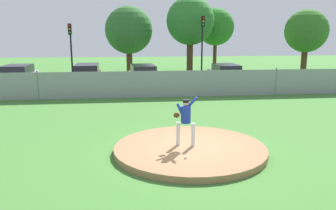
# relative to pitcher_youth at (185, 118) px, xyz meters

# --- Properties ---
(ground_plane) EXTENTS (80.00, 80.00, 0.00)m
(ground_plane) POSITION_rel_pitcher_youth_xyz_m (0.15, 5.92, -1.17)
(ground_plane) COLOR #427A33
(asphalt_strip) EXTENTS (44.00, 7.00, 0.01)m
(asphalt_strip) POSITION_rel_pitcher_youth_xyz_m (0.15, 14.42, -1.16)
(asphalt_strip) COLOR #2B2B2D
(asphalt_strip) RESTS_ON ground_plane
(pitchers_mound) EXTENTS (5.04, 5.04, 0.20)m
(pitchers_mound) POSITION_rel_pitcher_youth_xyz_m (0.15, -0.08, -1.06)
(pitchers_mound) COLOR #99704C
(pitchers_mound) RESTS_ON ground_plane
(pitcher_youth) EXTENTS (0.79, 0.32, 1.67)m
(pitcher_youth) POSITION_rel_pitcher_youth_xyz_m (0.00, 0.00, 0.00)
(pitcher_youth) COLOR silver
(pitcher_youth) RESTS_ON pitchers_mound
(baseball) EXTENTS (0.07, 0.07, 0.07)m
(baseball) POSITION_rel_pitcher_youth_xyz_m (-0.18, -1.20, -0.93)
(baseball) COLOR white
(baseball) RESTS_ON pitchers_mound
(chainlink_fence) EXTENTS (36.45, 0.07, 1.72)m
(chainlink_fence) POSITION_rel_pitcher_youth_xyz_m (0.15, 9.92, -0.36)
(chainlink_fence) COLOR gray
(chainlink_fence) RESTS_ON ground_plane
(parked_car_slate) EXTENTS (1.84, 4.73, 1.54)m
(parked_car_slate) POSITION_rel_pitcher_youth_xyz_m (5.50, 14.50, -0.41)
(parked_car_slate) COLOR slate
(parked_car_slate) RESTS_ON ground_plane
(parked_car_silver) EXTENTS (1.91, 4.37, 1.67)m
(parked_car_silver) POSITION_rel_pitcher_youth_xyz_m (-9.56, 14.33, -0.37)
(parked_car_silver) COLOR #B7BABF
(parked_car_silver) RESTS_ON ground_plane
(parked_car_champagne) EXTENTS (2.11, 4.73, 1.60)m
(parked_car_champagne) POSITION_rel_pitcher_youth_xyz_m (-0.77, 14.14, -0.40)
(parked_car_champagne) COLOR tan
(parked_car_champagne) RESTS_ON ground_plane
(parked_car_burgundy) EXTENTS (1.90, 4.76, 1.71)m
(parked_car_burgundy) POSITION_rel_pitcher_youth_xyz_m (-4.74, 14.00, -0.35)
(parked_car_burgundy) COLOR maroon
(parked_car_burgundy) RESTS_ON ground_plane
(traffic_cone_orange) EXTENTS (0.40, 0.40, 0.55)m
(traffic_cone_orange) POSITION_rel_pitcher_youth_xyz_m (9.04, 14.51, -0.91)
(traffic_cone_orange) COLOR orange
(traffic_cone_orange) RESTS_ON asphalt_strip
(traffic_light_near) EXTENTS (0.28, 0.46, 4.61)m
(traffic_light_near) POSITION_rel_pitcher_youth_xyz_m (-6.55, 18.93, 2.00)
(traffic_light_near) COLOR black
(traffic_light_near) RESTS_ON ground_plane
(traffic_light_far) EXTENTS (0.28, 0.46, 5.27)m
(traffic_light_far) POSITION_rel_pitcher_youth_xyz_m (4.58, 18.95, 2.41)
(traffic_light_far) COLOR black
(traffic_light_far) RESTS_ON ground_plane
(tree_tall_centre) EXTENTS (4.56, 4.56, 6.40)m
(tree_tall_centre) POSITION_rel_pitcher_youth_xyz_m (-1.72, 23.34, 2.93)
(tree_tall_centre) COLOR #4C331E
(tree_tall_centre) RESTS_ON ground_plane
(tree_leaning_west) EXTENTS (4.49, 4.49, 7.20)m
(tree_leaning_west) POSITION_rel_pitcher_youth_xyz_m (4.03, 21.97, 3.74)
(tree_leaning_west) COLOR #4C331E
(tree_leaning_west) RESTS_ON ground_plane
(tree_broad_left) EXTENTS (3.78, 3.78, 6.34)m
(tree_broad_left) POSITION_rel_pitcher_youth_xyz_m (7.10, 24.45, 3.26)
(tree_broad_left) COLOR #4C331E
(tree_broad_left) RESTS_ON ground_plane
(tree_broad_right) EXTENTS (4.27, 4.27, 6.18)m
(tree_broad_right) POSITION_rel_pitcher_youth_xyz_m (15.96, 22.67, 2.84)
(tree_broad_right) COLOR #4C331E
(tree_broad_right) RESTS_ON ground_plane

